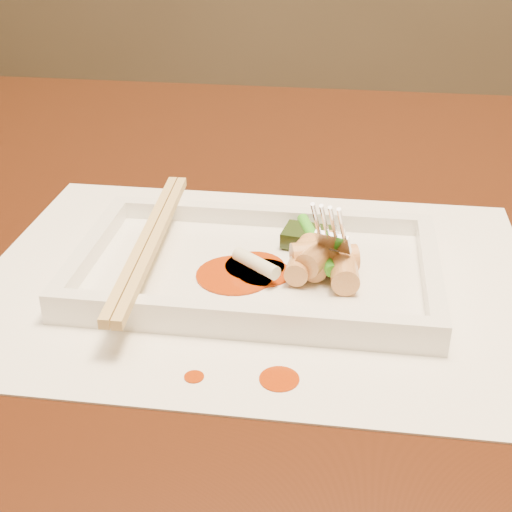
# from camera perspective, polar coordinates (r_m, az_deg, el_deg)

# --- Properties ---
(table) EXTENTS (1.40, 0.90, 0.75)m
(table) POSITION_cam_1_polar(r_m,az_deg,el_deg) (0.64, -3.85, -6.27)
(table) COLOR black
(table) RESTS_ON ground
(placemat) EXTENTS (0.40, 0.30, 0.00)m
(placemat) POSITION_cam_1_polar(r_m,az_deg,el_deg) (0.52, 0.00, -1.80)
(placemat) COLOR white
(placemat) RESTS_ON table
(sauce_splatter_a) EXTENTS (0.02, 0.02, 0.00)m
(sauce_splatter_a) POSITION_cam_1_polar(r_m,az_deg,el_deg) (0.42, 1.87, -9.80)
(sauce_splatter_a) COLOR #A12F04
(sauce_splatter_a) RESTS_ON placemat
(sauce_splatter_b) EXTENTS (0.01, 0.01, 0.00)m
(sauce_splatter_b) POSITION_cam_1_polar(r_m,az_deg,el_deg) (0.43, -4.97, -9.60)
(sauce_splatter_b) COLOR #A12F04
(sauce_splatter_b) RESTS_ON placemat
(plate_base) EXTENTS (0.26, 0.16, 0.01)m
(plate_base) POSITION_cam_1_polar(r_m,az_deg,el_deg) (0.52, -0.00, -1.35)
(plate_base) COLOR white
(plate_base) RESTS_ON placemat
(plate_rim_far) EXTENTS (0.26, 0.01, 0.01)m
(plate_rim_far) POSITION_cam_1_polar(r_m,az_deg,el_deg) (0.58, 1.02, 3.23)
(plate_rim_far) COLOR white
(plate_rim_far) RESTS_ON plate_base
(plate_rim_near) EXTENTS (0.26, 0.01, 0.01)m
(plate_rim_near) POSITION_cam_1_polar(r_m,az_deg,el_deg) (0.45, -1.31, -4.81)
(plate_rim_near) COLOR white
(plate_rim_near) RESTS_ON plate_base
(plate_rim_left) EXTENTS (0.01, 0.14, 0.01)m
(plate_rim_left) POSITION_cam_1_polar(r_m,az_deg,el_deg) (0.54, -13.06, 0.60)
(plate_rim_left) COLOR white
(plate_rim_left) RESTS_ON plate_base
(plate_rim_right) EXTENTS (0.01, 0.14, 0.01)m
(plate_rim_right) POSITION_cam_1_polar(r_m,az_deg,el_deg) (0.51, 13.82, -1.22)
(plate_rim_right) COLOR white
(plate_rim_right) RESTS_ON plate_base
(veg_piece) EXTENTS (0.04, 0.03, 0.01)m
(veg_piece) POSITION_cam_1_polar(r_m,az_deg,el_deg) (0.55, 4.23, 1.52)
(veg_piece) COLOR black
(veg_piece) RESTS_ON plate_base
(scallion_white) EXTENTS (0.04, 0.03, 0.01)m
(scallion_white) POSITION_cam_1_polar(r_m,az_deg,el_deg) (0.50, 0.00, -0.58)
(scallion_white) COLOR #EAEACC
(scallion_white) RESTS_ON plate_base
(scallion_green) EXTENTS (0.04, 0.08, 0.01)m
(scallion_green) POSITION_cam_1_polar(r_m,az_deg,el_deg) (0.53, 4.84, 1.02)
(scallion_green) COLOR #2D9E19
(scallion_green) RESTS_ON plate_base
(chopstick_a) EXTENTS (0.02, 0.22, 0.01)m
(chopstick_a) POSITION_cam_1_polar(r_m,az_deg,el_deg) (0.53, -8.89, 1.32)
(chopstick_a) COLOR tan
(chopstick_a) RESTS_ON plate_rim_near
(chopstick_b) EXTENTS (0.02, 0.22, 0.01)m
(chopstick_b) POSITION_cam_1_polar(r_m,az_deg,el_deg) (0.52, -8.05, 1.26)
(chopstick_b) COLOR tan
(chopstick_b) RESTS_ON plate_rim_near
(fork) EXTENTS (0.09, 0.10, 0.14)m
(fork) POSITION_cam_1_polar(r_m,az_deg,el_deg) (0.50, 8.35, 6.92)
(fork) COLOR silver
(fork) RESTS_ON plate_base
(sauce_blob_0) EXTENTS (0.04, 0.04, 0.00)m
(sauce_blob_0) POSITION_cam_1_polar(r_m,az_deg,el_deg) (0.51, 0.62, -1.35)
(sauce_blob_0) COLOR #A12F04
(sauce_blob_0) RESTS_ON plate_base
(sauce_blob_1) EXTENTS (0.04, 0.04, 0.00)m
(sauce_blob_1) POSITION_cam_1_polar(r_m,az_deg,el_deg) (0.52, -0.10, -0.83)
(sauce_blob_1) COLOR #A12F04
(sauce_blob_1) RESTS_ON plate_base
(sauce_blob_2) EXTENTS (0.06, 0.06, 0.00)m
(sauce_blob_2) POSITION_cam_1_polar(r_m,az_deg,el_deg) (0.51, -1.70, -1.52)
(sauce_blob_2) COLOR #A12F04
(sauce_blob_2) RESTS_ON plate_base
(rice_cake_0) EXTENTS (0.02, 0.05, 0.02)m
(rice_cake_0) POSITION_cam_1_polar(r_m,az_deg,el_deg) (0.51, 4.53, -0.08)
(rice_cake_0) COLOR tan
(rice_cake_0) RESTS_ON plate_base
(rice_cake_1) EXTENTS (0.02, 0.04, 0.02)m
(rice_cake_1) POSITION_cam_1_polar(r_m,az_deg,el_deg) (0.51, 3.62, -0.45)
(rice_cake_1) COLOR tan
(rice_cake_1) RESTS_ON plate_base
(rice_cake_2) EXTENTS (0.04, 0.03, 0.02)m
(rice_cake_2) POSITION_cam_1_polar(r_m,az_deg,el_deg) (0.50, 5.06, 0.22)
(rice_cake_2) COLOR tan
(rice_cake_2) RESTS_ON plate_base
(rice_cake_3) EXTENTS (0.05, 0.03, 0.02)m
(rice_cake_3) POSITION_cam_1_polar(r_m,az_deg,el_deg) (0.51, 5.52, -0.31)
(rice_cake_3) COLOR tan
(rice_cake_3) RESTS_ON plate_base
(rice_cake_4) EXTENTS (0.02, 0.04, 0.02)m
(rice_cake_4) POSITION_cam_1_polar(r_m,az_deg,el_deg) (0.50, 7.03, -0.97)
(rice_cake_4) COLOR tan
(rice_cake_4) RESTS_ON plate_base
(rice_cake_5) EXTENTS (0.03, 0.05, 0.02)m
(rice_cake_5) POSITION_cam_1_polar(r_m,az_deg,el_deg) (0.50, 5.14, 0.17)
(rice_cake_5) COLOR tan
(rice_cake_5) RESTS_ON plate_base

